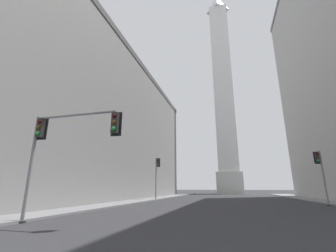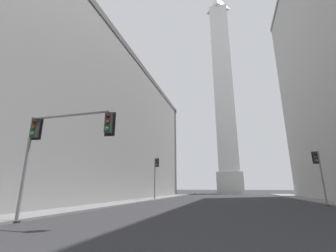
# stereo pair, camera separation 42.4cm
# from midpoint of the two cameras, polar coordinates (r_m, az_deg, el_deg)

# --- Properties ---
(sidewalk_left) EXTENTS (5.00, 85.33, 0.15)m
(sidewalk_left) POSITION_cam_midpoint_polar(r_m,az_deg,el_deg) (30.21, -11.20, -18.36)
(sidewalk_left) COLOR slate
(sidewalk_left) RESTS_ON ground_plane
(building_left) EXTENTS (21.03, 55.50, 23.06)m
(building_left) POSITION_cam_midpoint_polar(r_m,az_deg,el_deg) (40.57, -21.77, -0.36)
(building_left) COLOR gray
(building_left) RESTS_ON ground_plane
(obelisk) EXTENTS (7.65, 7.65, 72.59)m
(obelisk) POSITION_cam_midpoint_polar(r_m,az_deg,el_deg) (79.66, 14.05, 9.55)
(obelisk) COLOR silver
(obelisk) RESTS_ON ground_plane
(traffic_light_near_left) EXTENTS (5.55, 0.53, 5.83)m
(traffic_light_near_left) POSITION_cam_midpoint_polar(r_m,az_deg,el_deg) (13.89, -25.81, -2.72)
(traffic_light_near_left) COLOR slate
(traffic_light_near_left) RESTS_ON ground_plane
(traffic_light_mid_right) EXTENTS (0.78, 0.50, 5.62)m
(traffic_light_mid_right) POSITION_cam_midpoint_polar(r_m,az_deg,el_deg) (29.06, 34.37, -8.96)
(traffic_light_mid_right) COLOR slate
(traffic_light_mid_right) RESTS_ON ground_plane
(traffic_light_mid_left) EXTENTS (0.78, 0.50, 6.23)m
(traffic_light_mid_left) POSITION_cam_midpoint_polar(r_m,az_deg,el_deg) (34.95, -2.79, -11.59)
(traffic_light_mid_left) COLOR slate
(traffic_light_mid_left) RESTS_ON ground_plane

